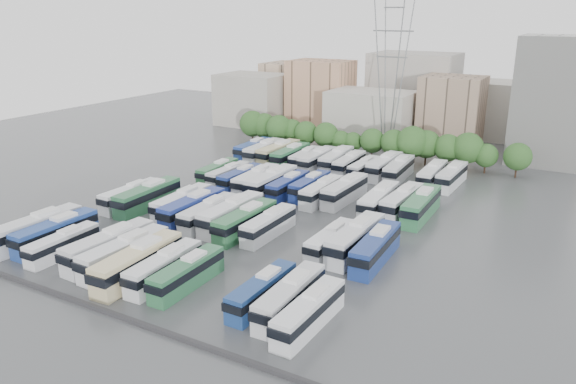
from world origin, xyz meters
The scene contains 53 objects.
ground centered at (0.00, 0.00, 0.00)m, with size 220.00×220.00×0.00m, color #424447.
parapet centered at (0.00, -33.00, 0.25)m, with size 56.00×0.50×0.50m, color #2D2D30.
tree_line centered at (-0.88, 42.09, 4.40)m, with size 65.73×7.81×8.30m.
city_buildings centered at (-7.46, 71.86, 7.87)m, with size 102.00×35.00×20.00m.
apartment_tower centered at (34.00, 58.00, 13.00)m, with size 14.00×14.00×26.00m, color silver.
electricity_pylon centered at (2.00, 50.00, 18.66)m, with size 9.00×6.91×33.83m.
bus_r0_s0 centered at (-21.47, -23.92, 2.07)m, with size 3.38×13.54×4.22m.
bus_r0_s1 centered at (-18.35, -23.35, 1.96)m, with size 2.87×12.75×3.99m.
bus_r0_s2 centered at (-14.84, -25.16, 1.66)m, with size 2.60×10.85×3.39m.
bus_r0_s4 centered at (-8.34, -23.25, 2.06)m, with size 3.58×13.50×4.19m.
bus_r0_s5 centered at (-5.03, -23.82, 2.02)m, with size 3.36×13.22×4.12m.
bus_r0_s6 centered at (-1.55, -25.05, 2.10)m, with size 3.68×13.80×4.29m.
bus_r0_s7 centered at (1.67, -24.14, 1.82)m, with size 3.03×11.93×3.72m.
bus_r0_s8 centered at (4.98, -23.95, 1.78)m, with size 2.76×11.61×3.63m.
bus_r0_s11 centered at (14.71, -23.16, 1.72)m, with size 2.51×11.21×3.51m.
bus_r0_s12 centered at (18.16, -23.08, 1.88)m, with size 2.97×12.29×3.84m.
bus_r0_s13 centered at (21.33, -24.77, 1.80)m, with size 2.74×11.73×3.67m.
bus_r1_s0 centered at (-21.32, -6.27, 1.85)m, with size 2.87×12.08×3.77m.
bus_r1_s1 centered at (-18.11, -5.78, 2.07)m, with size 3.33×13.53×4.22m.
bus_r1_s3 centered at (-11.60, -5.07, 1.91)m, with size 3.04×12.49×3.90m.
bus_r1_s4 centered at (-8.40, -6.39, 2.02)m, with size 3.08×13.13×4.11m.
bus_r1_s5 centered at (-5.11, -6.76, 1.88)m, with size 2.99×12.26×3.83m.
bus_r1_s6 centered at (-1.71, -5.71, 2.06)m, with size 3.11×13.44×4.20m.
bus_r1_s7 centered at (1.63, -6.90, 1.96)m, with size 3.12×12.82×4.00m.
bus_r1_s8 centered at (5.04, -6.10, 1.78)m, with size 2.58×11.57×3.63m.
bus_r1_s11 centered at (15.08, -6.82, 1.71)m, with size 2.56×11.12×3.48m.
bus_r1_s12 centered at (18.09, -5.44, 2.08)m, with size 3.16×13.56×4.24m.
bus_r1_s13 centered at (21.41, -6.71, 1.98)m, with size 3.38×12.97×4.04m.
bus_r2_s1 centered at (-18.02, 12.92, 1.73)m, with size 3.02×11.35×3.53m.
bus_r2_s2 centered at (-15.01, 12.16, 1.69)m, with size 2.68×11.00×3.43m.
bus_r2_s3 centered at (-11.62, 11.37, 1.78)m, with size 2.78×11.63×3.63m.
bus_r2_s4 centered at (-8.17, 11.08, 1.95)m, with size 3.21×12.77×3.98m.
bus_r2_s5 centered at (-4.86, 10.87, 2.09)m, with size 3.04×13.60×4.26m.
bus_r2_s6 centered at (-1.67, 11.24, 1.81)m, with size 2.70×11.78×3.69m.
bus_r2_s7 centered at (1.54, 13.20, 1.78)m, with size 2.54×11.58×3.63m.
bus_r2_s8 centered at (4.78, 11.22, 1.83)m, with size 2.68×11.92×3.73m.
bus_r2_s9 centered at (8.11, 13.21, 1.98)m, with size 3.23×12.93×4.03m.
bus_r2_s11 centered at (14.98, 11.11, 2.00)m, with size 3.32×13.05×4.06m.
bus_r2_s12 centered at (18.36, 12.48, 1.98)m, with size 3.31×12.94×4.03m.
bus_r2_s13 centered at (21.58, 11.92, 2.06)m, with size 3.25×13.46×4.20m.
bus_r3_s0 centered at (-21.65, 30.93, 1.87)m, with size 2.67×12.14×3.81m.
bus_r3_s1 centered at (-18.21, 29.69, 2.03)m, with size 3.32×13.27×4.14m.
bus_r3_s2 centered at (-14.88, 30.23, 2.06)m, with size 3.43×13.50×4.21m.
bus_r3_s3 centered at (-11.54, 29.48, 1.97)m, with size 2.93×12.83×4.02m.
bus_r3_s4 centered at (-8.25, 29.90, 1.75)m, with size 3.01×11.47×3.57m.
bus_r3_s5 centered at (-5.10, 29.16, 1.96)m, with size 2.84×12.76×4.00m.
bus_r3_s6 centered at (-1.71, 30.97, 1.99)m, with size 3.48×13.08×4.06m.
bus_r3_s7 centered at (1.52, 30.02, 1.84)m, with size 2.91×11.99×3.74m.
bus_r3_s8 centered at (5.05, 29.01, 1.68)m, with size 2.64×10.94×3.41m.
bus_r3_s9 centered at (8.42, 31.27, 2.00)m, with size 3.09×13.05×4.08m.
bus_r3_s10 centered at (11.63, 30.30, 1.96)m, with size 3.43×12.85×3.99m.
bus_r3_s12 centered at (18.15, 29.92, 1.93)m, with size 3.04×12.59×3.93m.
bus_r3_s13 centered at (21.48, 30.83, 1.91)m, with size 3.00×12.49×3.90m.
Camera 1 is at (44.26, -69.14, 30.70)m, focal length 35.00 mm.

